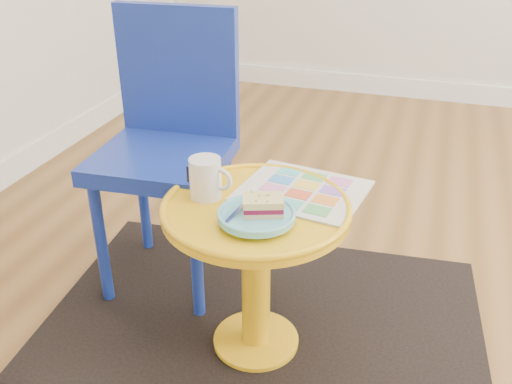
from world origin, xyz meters
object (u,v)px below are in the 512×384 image
(newspaper, at_px, (303,191))
(plate, at_px, (256,216))
(mug, at_px, (206,177))
(chair, at_px, (169,134))
(side_table, at_px, (256,248))

(newspaper, distance_m, plate, 0.20)
(newspaper, height_order, mug, mug)
(mug, height_order, plate, mug)
(chair, relative_size, plate, 4.65)
(side_table, relative_size, newspaper, 1.52)
(side_table, relative_size, mug, 4.10)
(newspaper, xyz_separation_m, plate, (-0.07, -0.19, 0.02))
(newspaper, bearing_deg, side_table, -121.68)
(chair, xyz_separation_m, mug, (0.24, -0.27, 0.02))
(side_table, xyz_separation_m, chair, (-0.37, 0.28, 0.17))
(chair, distance_m, plate, 0.54)
(chair, height_order, newspaper, chair)
(chair, bearing_deg, side_table, -40.49)
(side_table, xyz_separation_m, mug, (-0.14, 0.01, 0.19))
(side_table, distance_m, plate, 0.17)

